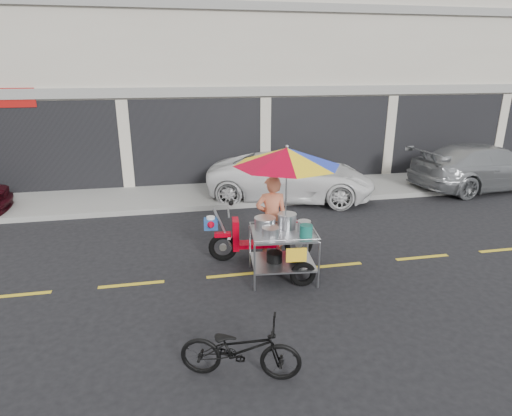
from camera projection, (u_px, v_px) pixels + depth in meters
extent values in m
plane|color=black|center=(334.00, 266.00, 8.74)|extent=(90.00, 90.00, 0.00)
cube|color=gray|center=(271.00, 189.00, 13.83)|extent=(45.00, 3.00, 0.15)
cube|color=beige|center=(244.00, 62.00, 17.23)|extent=(36.00, 8.00, 8.00)
cube|color=black|center=(265.00, 142.00, 14.30)|extent=(35.28, 0.06, 2.90)
cube|color=gray|center=(266.00, 91.00, 13.75)|extent=(36.00, 0.12, 0.30)
cube|color=gray|center=(266.00, 6.00, 12.96)|extent=(36.00, 0.12, 0.25)
cube|color=gold|center=(334.00, 266.00, 8.74)|extent=(42.00, 0.10, 0.01)
imported|color=white|center=(291.00, 176.00, 12.97)|extent=(5.44, 3.68, 1.38)
imported|color=#96999C|center=(485.00, 167.00, 14.00)|extent=(5.25, 2.57, 1.47)
imported|color=black|center=(240.00, 349.00, 5.52)|extent=(1.68, 1.01, 0.84)
torus|color=black|center=(223.00, 247.00, 8.89)|extent=(0.62, 0.18, 0.61)
torus|color=black|center=(299.00, 244.00, 9.04)|extent=(0.62, 0.18, 0.61)
cylinder|color=#9EA0A5|center=(223.00, 247.00, 8.89)|extent=(0.15, 0.08, 0.15)
cylinder|color=#9EA0A5|center=(299.00, 244.00, 9.04)|extent=(0.15, 0.08, 0.15)
cube|color=#C30014|center=(223.00, 235.00, 8.80)|extent=(0.35, 0.16, 0.09)
cylinder|color=#9EA0A5|center=(222.00, 227.00, 8.75)|extent=(0.39, 0.09, 0.86)
cube|color=#C30014|center=(236.00, 234.00, 8.82)|extent=(0.16, 0.37, 0.64)
cube|color=#C30014|center=(259.00, 244.00, 8.94)|extent=(0.88, 0.38, 0.09)
cube|color=#C30014|center=(281.00, 232.00, 8.91)|extent=(0.82, 0.36, 0.43)
cube|color=black|center=(277.00, 222.00, 8.82)|extent=(0.71, 0.32, 0.11)
cylinder|color=#9EA0A5|center=(228.00, 212.00, 8.66)|extent=(0.10, 0.59, 0.04)
sphere|color=black|center=(231.00, 203.00, 8.82)|extent=(0.11, 0.11, 0.11)
cylinder|color=white|center=(229.00, 238.00, 8.83)|extent=(0.14, 0.14, 0.05)
cube|color=#1F498E|center=(211.00, 224.00, 8.70)|extent=(0.30, 0.26, 0.21)
cylinder|color=white|center=(211.00, 218.00, 8.66)|extent=(0.19, 0.19, 0.05)
cone|color=#C30014|center=(211.00, 226.00, 8.52)|extent=(0.21, 0.25, 0.19)
torus|color=black|center=(303.00, 274.00, 7.89)|extent=(0.50, 0.16, 0.49)
cylinder|color=#9EA0A5|center=(255.00, 268.00, 7.63)|extent=(0.04, 0.04, 0.91)
cylinder|color=#9EA0A5|center=(250.00, 247.00, 8.54)|extent=(0.04, 0.04, 0.91)
cylinder|color=#9EA0A5|center=(319.00, 265.00, 7.74)|extent=(0.04, 0.04, 0.91)
cylinder|color=#9EA0A5|center=(308.00, 244.00, 8.65)|extent=(0.04, 0.04, 0.91)
cube|color=#9EA0A5|center=(283.00, 262.00, 8.18)|extent=(1.26, 1.07, 0.03)
cube|color=#9EA0A5|center=(283.00, 234.00, 8.00)|extent=(1.26, 1.07, 0.04)
cylinder|color=#9EA0A5|center=(288.00, 240.00, 7.52)|extent=(1.17, 0.14, 0.03)
cylinder|color=#9EA0A5|center=(279.00, 221.00, 8.43)|extent=(1.17, 0.14, 0.03)
cylinder|color=#9EA0A5|center=(252.00, 231.00, 7.92)|extent=(0.12, 0.96, 0.03)
cylinder|color=#9EA0A5|center=(314.00, 229.00, 8.03)|extent=(0.12, 0.96, 0.03)
cylinder|color=#9EA0A5|center=(279.00, 252.00, 8.63)|extent=(0.12, 0.80, 0.04)
cylinder|color=#9EA0A5|center=(279.00, 227.00, 8.47)|extent=(0.12, 0.80, 0.04)
cube|color=yellow|center=(296.00, 255.00, 7.60)|extent=(0.37, 0.06, 0.27)
cylinder|color=#B7B7BC|center=(265.00, 224.00, 8.13)|extent=(0.44, 0.44, 0.21)
cylinder|color=#B7B7BC|center=(287.00, 221.00, 8.18)|extent=(0.39, 0.39, 0.27)
cylinder|color=#B7B7BC|center=(304.00, 226.00, 8.05)|extent=(0.27, 0.27, 0.17)
cylinder|color=#B7B7BC|center=(271.00, 233.00, 7.76)|extent=(0.35, 0.35, 0.16)
cylinder|color=#17675B|center=(306.00, 231.00, 7.74)|extent=(0.26, 0.26, 0.23)
cylinder|color=black|center=(274.00, 257.00, 8.13)|extent=(0.33, 0.33, 0.19)
cylinder|color=black|center=(296.00, 257.00, 8.17)|extent=(0.28, 0.28, 0.17)
cylinder|color=#9EA0A5|center=(286.00, 191.00, 7.85)|extent=(0.03, 0.03, 1.60)
sphere|color=#9EA0A5|center=(287.00, 147.00, 7.59)|extent=(0.06, 0.06, 0.06)
imported|color=#E77A54|center=(272.00, 218.00, 8.79)|extent=(0.70, 0.50, 1.81)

